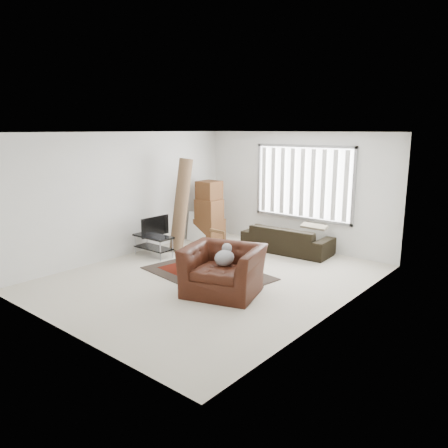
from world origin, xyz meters
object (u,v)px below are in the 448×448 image
object	(u,v)px
armchair	(223,267)
moving_boxes	(209,213)
side_chair	(212,248)
sofa	(287,235)
tv_stand	(153,241)

from	to	relation	value
armchair	moving_boxes	bearing A→B (deg)	117.31
moving_boxes	side_chair	bearing A→B (deg)	-47.17
sofa	armchair	xyz separation A→B (m)	(0.53, -2.91, 0.08)
moving_boxes	tv_stand	bearing A→B (deg)	-91.61
moving_boxes	armchair	world-z (taller)	moving_boxes
moving_boxes	sofa	size ratio (longest dim) A/B	0.74
sofa	moving_boxes	bearing A→B (deg)	7.04
side_chair	armchair	world-z (taller)	armchair
tv_stand	side_chair	bearing A→B (deg)	4.08
moving_boxes	armchair	bearing A→B (deg)	-44.61
moving_boxes	side_chair	xyz separation A→B (m)	(1.56, -1.69, -0.27)
sofa	side_chair	xyz separation A→B (m)	(-0.47, -2.07, 0.04)
moving_boxes	side_chair	size ratio (longest dim) A/B	1.92
tv_stand	moving_boxes	distance (m)	1.84
tv_stand	sofa	distance (m)	3.02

